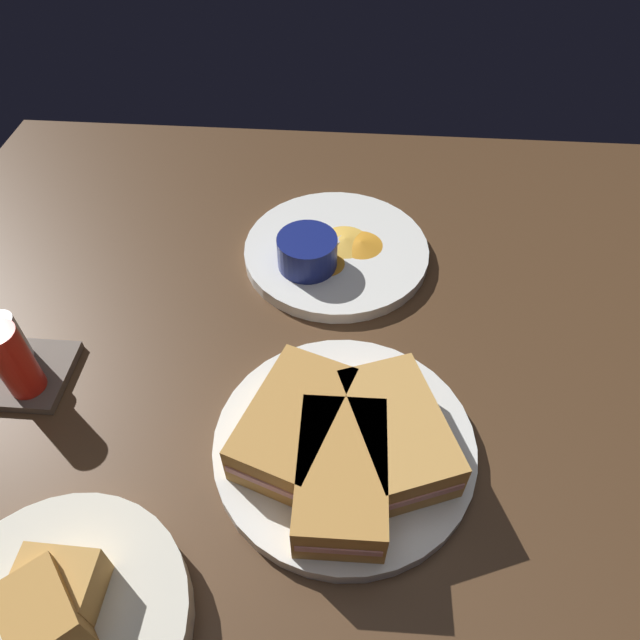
% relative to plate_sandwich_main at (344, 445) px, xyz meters
% --- Properties ---
extents(ground_plane, '(1.10, 1.10, 0.03)m').
position_rel_plate_sandwich_main_xyz_m(ground_plane, '(0.03, 0.02, -0.02)').
color(ground_plane, '#4C331E').
extents(plate_sandwich_main, '(0.25, 0.25, 0.02)m').
position_rel_plate_sandwich_main_xyz_m(plate_sandwich_main, '(0.00, 0.00, 0.00)').
color(plate_sandwich_main, white).
rests_on(plate_sandwich_main, ground_plane).
extents(sandwich_half_near, '(0.15, 0.11, 0.05)m').
position_rel_plate_sandwich_main_xyz_m(sandwich_half_near, '(0.00, 0.05, 0.03)').
color(sandwich_half_near, '#C68C42').
rests_on(sandwich_half_near, plate_sandwich_main).
extents(sandwich_half_far, '(0.13, 0.08, 0.05)m').
position_rel_plate_sandwich_main_xyz_m(sandwich_half_far, '(-0.05, 0.00, 0.03)').
color(sandwich_half_far, '#C68C42').
rests_on(sandwich_half_far, plate_sandwich_main).
extents(sandwich_half_extra, '(0.15, 0.12, 0.05)m').
position_rel_plate_sandwich_main_xyz_m(sandwich_half_extra, '(-0.00, -0.05, 0.03)').
color(sandwich_half_extra, tan).
rests_on(sandwich_half_extra, plate_sandwich_main).
extents(ramekin_dark_sauce, '(0.07, 0.07, 0.04)m').
position_rel_plate_sandwich_main_xyz_m(ramekin_dark_sauce, '(-0.01, -0.06, 0.03)').
color(ramekin_dark_sauce, '#0C144C').
rests_on(ramekin_dark_sauce, plate_sandwich_main).
extents(spoon_by_dark_ramekin, '(0.02, 0.10, 0.01)m').
position_rel_plate_sandwich_main_xyz_m(spoon_by_dark_ramekin, '(-0.01, 0.00, 0.01)').
color(spoon_by_dark_ramekin, silver).
rests_on(spoon_by_dark_ramekin, plate_sandwich_main).
extents(plate_chips_companion, '(0.24, 0.24, 0.02)m').
position_rel_plate_sandwich_main_xyz_m(plate_chips_companion, '(0.28, 0.03, 0.00)').
color(plate_chips_companion, white).
rests_on(plate_chips_companion, ground_plane).
extents(ramekin_light_gravy, '(0.07, 0.07, 0.04)m').
position_rel_plate_sandwich_main_xyz_m(ramekin_light_gravy, '(0.24, 0.06, 0.03)').
color(ramekin_light_gravy, navy).
rests_on(ramekin_light_gravy, plate_chips_companion).
extents(spoon_by_gravy_ramekin, '(0.09, 0.07, 0.01)m').
position_rel_plate_sandwich_main_xyz_m(spoon_by_gravy_ramekin, '(0.24, 0.06, 0.01)').
color(spoon_by_gravy_ramekin, silver).
rests_on(spoon_by_gravy_ramekin, plate_chips_companion).
extents(plantain_chip_scatter, '(0.11, 0.15, 0.01)m').
position_rel_plate_sandwich_main_xyz_m(plantain_chip_scatter, '(0.28, 0.03, 0.01)').
color(plantain_chip_scatter, orange).
rests_on(plantain_chip_scatter, plate_chips_companion).
extents(bread_basket_rear, '(0.20, 0.20, 0.08)m').
position_rel_plate_sandwich_main_xyz_m(bread_basket_rear, '(-0.18, 0.21, 0.01)').
color(bread_basket_rear, silver).
rests_on(bread_basket_rear, ground_plane).
extents(condiment_caddy, '(0.09, 0.09, 0.10)m').
position_rel_plate_sandwich_main_xyz_m(condiment_caddy, '(0.06, 0.34, 0.03)').
color(condiment_caddy, brown).
rests_on(condiment_caddy, ground_plane).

